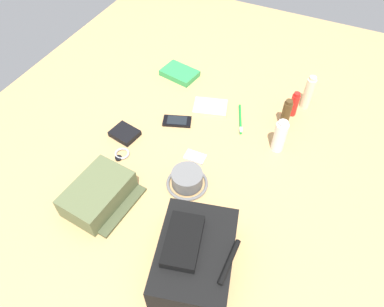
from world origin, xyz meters
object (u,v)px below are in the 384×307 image
object	(u,v)px
paperback_novel	(180,73)
toothbrush	(240,120)
cell_phone	(177,121)
wallet	(125,133)
lotion_bottle	(308,93)
toiletry_pouch	(99,194)
bucket_hat	(187,180)
wristwatch	(122,154)
toothpaste_tube	(280,136)
backpack	(194,256)
notepad	(210,107)
cologne_bottle	(286,114)
sunscreen_spray	(294,104)
media_player	(195,157)

from	to	relation	value
paperback_novel	toothbrush	world-z (taller)	paperback_novel
cell_phone	wallet	distance (m)	0.23
lotion_bottle	toiletry_pouch	bearing A→B (deg)	-33.47
bucket_hat	wristwatch	xyz separation A→B (m)	(-0.02, -0.30, -0.02)
toothbrush	wallet	xyz separation A→B (m)	(0.29, -0.41, 0.01)
toothpaste_tube	wallet	world-z (taller)	toothpaste_tube
backpack	cell_phone	size ratio (longest dim) A/B	2.65
bucket_hat	notepad	bearing A→B (deg)	-168.10
toiletry_pouch	bucket_hat	distance (m)	0.32
toiletry_pouch	wristwatch	bearing A→B (deg)	-166.72
cologne_bottle	toothbrush	size ratio (longest dim) A/B	0.81
sunscreen_spray	toothbrush	bearing A→B (deg)	-53.08
toothpaste_tube	paperback_novel	bearing A→B (deg)	-114.40
bucket_hat	wristwatch	world-z (taller)	bucket_hat
sunscreen_spray	backpack	bearing A→B (deg)	-6.62
toothpaste_tube	media_player	xyz separation A→B (m)	(0.19, -0.28, -0.07)
backpack	media_player	bearing A→B (deg)	-155.18
media_player	wristwatch	xyz separation A→B (m)	(0.12, -0.27, 0.00)
media_player	toothpaste_tube	bearing A→B (deg)	123.84
lotion_bottle	toothpaste_tube	xyz separation A→B (m)	(0.30, -0.04, -0.01)
wristwatch	toiletry_pouch	bearing A→B (deg)	13.28
toiletry_pouch	lotion_bottle	bearing A→B (deg)	146.53
cologne_bottle	notepad	bearing A→B (deg)	-83.34
toothbrush	sunscreen_spray	bearing A→B (deg)	126.92
lotion_bottle	sunscreen_spray	bearing A→B (deg)	-28.08
lotion_bottle	sunscreen_spray	world-z (taller)	lotion_bottle
backpack	notepad	size ratio (longest dim) A/B	2.44
lotion_bottle	paperback_novel	world-z (taller)	lotion_bottle
toiletry_pouch	notepad	size ratio (longest dim) A/B	1.74
toiletry_pouch	paperback_novel	world-z (taller)	toiletry_pouch
cologne_bottle	toothpaste_tube	distance (m)	0.14
paperback_novel	media_player	xyz separation A→B (m)	(0.45, 0.30, -0.01)
sunscreen_spray	lotion_bottle	bearing A→B (deg)	151.92
cologne_bottle	cell_phone	size ratio (longest dim) A/B	1.02
toothbrush	notepad	size ratio (longest dim) A/B	1.15
bucket_hat	cologne_bottle	bearing A→B (deg)	152.61
bucket_hat	wallet	size ratio (longest dim) A/B	1.44
cologne_bottle	cell_phone	distance (m)	0.47
toiletry_pouch	wallet	world-z (taller)	toiletry_pouch
backpack	toiletry_pouch	size ratio (longest dim) A/B	1.40
bucket_hat	lotion_bottle	world-z (taller)	lotion_bottle
backpack	paperback_novel	size ratio (longest dim) A/B	1.92
lotion_bottle	notepad	size ratio (longest dim) A/B	1.11
bucket_hat	lotion_bottle	distance (m)	0.69
backpack	cologne_bottle	distance (m)	0.75
bucket_hat	paperback_novel	world-z (taller)	bucket_hat
lotion_bottle	paperback_novel	bearing A→B (deg)	-86.31
cologne_bottle	toiletry_pouch	bearing A→B (deg)	-36.41
bucket_hat	sunscreen_spray	xyz separation A→B (m)	(-0.55, 0.26, 0.03)
toothbrush	wallet	world-z (taller)	wallet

